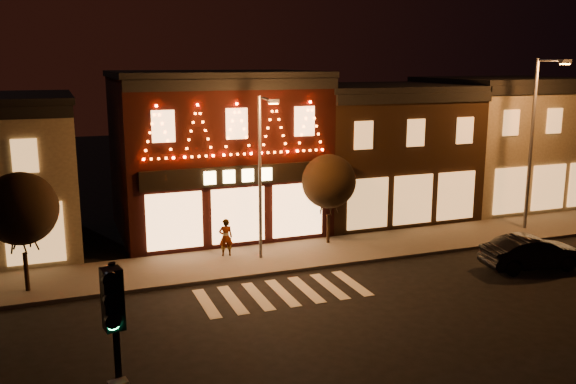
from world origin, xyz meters
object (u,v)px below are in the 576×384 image
traffic_signal_near (116,343)px  dark_sedan (533,253)px  streetlamp_mid (262,166)px  pedestrian (226,237)px

traffic_signal_near → dark_sedan: 20.48m
streetlamp_mid → dark_sedan: bearing=-20.2°
pedestrian → dark_sedan: bearing=159.1°
dark_sedan → traffic_signal_near: bearing=124.5°
traffic_signal_near → streetlamp_mid: bearing=51.9°
traffic_signal_near → pedestrian: bearing=58.0°
pedestrian → streetlamp_mid: bearing=148.9°
traffic_signal_near → streetlamp_mid: size_ratio=0.70×
streetlamp_mid → dark_sedan: size_ratio=1.64×
dark_sedan → pedestrian: bearing=71.1°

